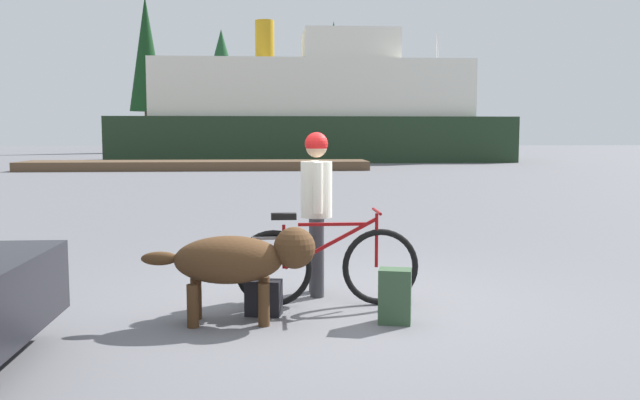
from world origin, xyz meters
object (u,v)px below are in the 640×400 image
Objects in this scene: dog at (240,260)px; handbag_pannier at (264,298)px; sailboat_moored at (436,152)px; person_cyclist at (316,198)px; backpack at (395,296)px; ferry_boat at (313,113)px; bicycle at (326,265)px.

handbag_pannier is at bearing 47.14° from dog.
person_cyclist is at bearing -105.99° from sailboat_moored.
dog is (-0.74, -0.97, -0.44)m from person_cyclist.
sailboat_moored reaches higher than backpack.
backpack is (0.61, -1.11, -0.76)m from person_cyclist.
person_cyclist is at bearing -93.61° from ferry_boat.
sailboat_moored is (9.38, 33.40, 0.08)m from bicycle.
backpack is 1.48× the size of handbag_pannier.
dog is 34.38m from ferry_boat.
dog is 35.40m from sailboat_moored.
dog is 1.39m from backpack.
ferry_boat is (2.83, 34.19, 2.26)m from dog.
bicycle is 33.83m from ferry_boat.
bicycle is at bearing -105.68° from sailboat_moored.
bicycle is 0.86m from backpack.
bicycle is 1.17× the size of dog.
sailboat_moored is at bearing -2.21° from ferry_boat.
backpack is (0.55, -0.64, -0.16)m from bicycle.
person_cyclist is 5.13× the size of handbag_pannier.
sailboat_moored reaches higher than bicycle.
person_cyclist is at bearing 97.18° from bicycle.
sailboat_moored is at bearing 73.30° from dog.
backpack is at bearing -61.15° from person_cyclist.
backpack is at bearing -16.92° from handbag_pannier.
person_cyclist reaches higher than bicycle.
handbag_pannier is at bearing -153.82° from bicycle.
sailboat_moored is (9.44, 32.93, -0.52)m from person_cyclist.
backpack is at bearing -49.30° from bicycle.
handbag_pannier is (-1.15, 0.35, -0.08)m from backpack.
bicycle is at bearing 32.57° from dog.
dog is at bearing -106.70° from sailboat_moored.
sailboat_moored reaches higher than dog.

